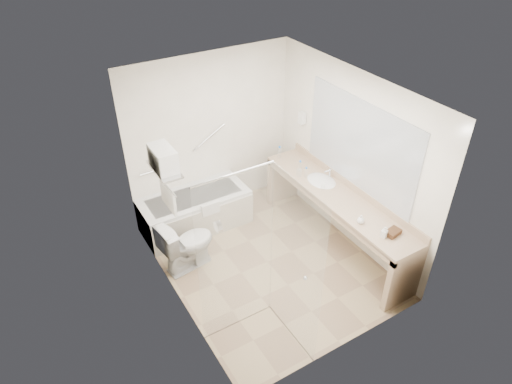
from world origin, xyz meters
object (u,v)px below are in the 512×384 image
toilet (187,244)px  water_bottle_left (279,152)px  bathtub (195,211)px  amenity_basket (393,232)px  vanity_counter (336,208)px

toilet → water_bottle_left: bearing=-80.7°
bathtub → amenity_basket: amenity_basket is taller
vanity_counter → toilet: 2.10m
bathtub → toilet: 0.87m
amenity_basket → water_bottle_left: water_bottle_left is taller
amenity_basket → water_bottle_left: (-0.16, 2.24, 0.06)m
bathtub → vanity_counter: (1.52, -1.39, 0.36)m
toilet → amenity_basket: amenity_basket is taller
bathtub → water_bottle_left: water_bottle_left is taller
vanity_counter → water_bottle_left: bearing=95.7°
vanity_counter → toilet: size_ratio=3.58×
bathtub → water_bottle_left: bearing=-5.7°
bathtub → water_bottle_left: size_ratio=8.17×
bathtub → vanity_counter: vanity_counter is taller
toilet → water_bottle_left: (1.85, 0.60, 0.57)m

